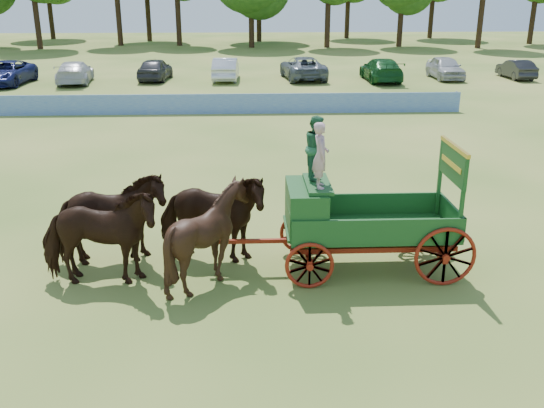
{
  "coord_description": "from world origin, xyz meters",
  "views": [
    {
      "loc": [
        0.47,
        -13.83,
        6.28
      ],
      "look_at": [
        1.11,
        0.08,
        1.3
      ],
      "focal_mm": 40.0,
      "sensor_mm": 36.0,
      "label": 1
    }
  ],
  "objects": [
    {
      "name": "parked_cars",
      "position": [
        3.45,
        29.7,
        0.78
      ],
      "size": [
        59.04,
        7.87,
        1.64
      ],
      "color": "silver",
      "rests_on": "ground"
    },
    {
      "name": "horse_lead_right",
      "position": [
        -2.75,
        -0.37,
        1.13
      ],
      "size": [
        2.85,
        1.66,
        2.27
      ],
      "primitive_type": "imported",
      "rotation": [
        0.0,
        0.0,
        1.74
      ],
      "color": "black",
      "rests_on": "ground"
    },
    {
      "name": "ground",
      "position": [
        0.0,
        0.0,
        0.0
      ],
      "size": [
        160.0,
        160.0,
        0.0
      ],
      "primitive_type": "plane",
      "color": "#A09848",
      "rests_on": "ground"
    },
    {
      "name": "horse_wheel_left",
      "position": [
        -0.35,
        -1.47,
        1.14
      ],
      "size": [
        2.26,
        2.06,
        2.27
      ],
      "primitive_type": "imported",
      "rotation": [
        0.0,
        0.0,
        1.69
      ],
      "color": "black",
      "rests_on": "ground"
    },
    {
      "name": "farm_dray",
      "position": [
        2.63,
        -0.89,
        1.57
      ],
      "size": [
        6.0,
        2.0,
        3.6
      ],
      "color": "maroon",
      "rests_on": "ground"
    },
    {
      "name": "sponsor_banner",
      "position": [
        -1.0,
        18.0,
        0.53
      ],
      "size": [
        26.0,
        0.08,
        1.05
      ],
      "primitive_type": "cube",
      "color": "#2150B5",
      "rests_on": "ground"
    },
    {
      "name": "horse_wheel_right",
      "position": [
        -0.35,
        -0.37,
        1.13
      ],
      "size": [
        2.85,
        1.64,
        2.27
      ],
      "primitive_type": "imported",
      "rotation": [
        0.0,
        0.0,
        1.41
      ],
      "color": "black",
      "rests_on": "ground"
    },
    {
      "name": "horse_lead_left",
      "position": [
        -2.75,
        -1.47,
        1.13
      ],
      "size": [
        2.7,
        1.25,
        2.27
      ],
      "primitive_type": "imported",
      "rotation": [
        0.0,
        0.0,
        1.56
      ],
      "color": "black",
      "rests_on": "ground"
    }
  ]
}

